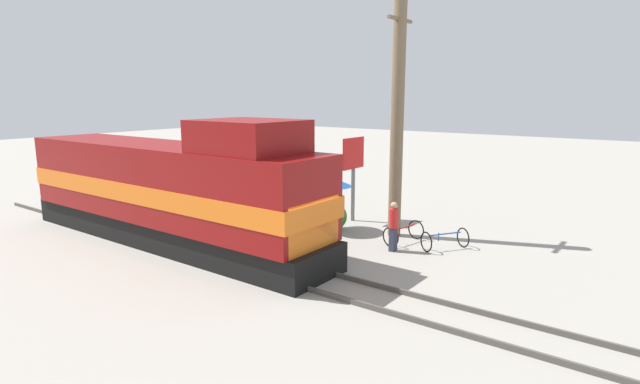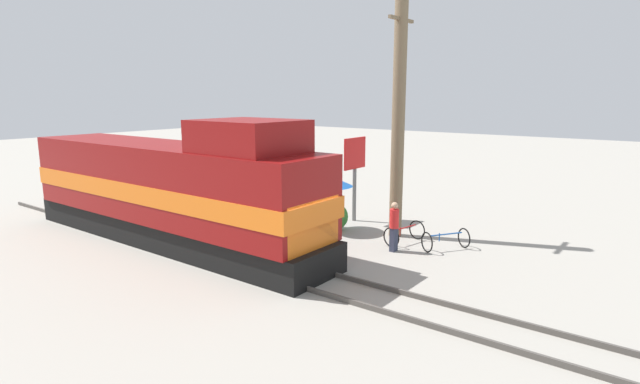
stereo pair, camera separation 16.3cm
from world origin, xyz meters
TOP-DOWN VIEW (x-y plane):
  - ground_plane at (0.00, 0.00)m, footprint 120.00×120.00m
  - rail_near at (-0.72, 0.00)m, footprint 0.08×35.55m
  - rail_far at (0.72, 0.00)m, footprint 0.08×35.55m
  - locomotive at (0.00, 5.53)m, footprint 2.95×14.91m
  - utility_pole at (6.05, -0.65)m, footprint 1.80×0.51m
  - vendor_umbrella at (5.06, 1.97)m, footprint 1.99×1.99m
  - billboard_sign at (7.07, 2.01)m, footprint 1.61×0.12m
  - shrub_cluster at (5.22, 1.81)m, footprint 1.17×1.17m
  - person_bystander at (4.16, -1.62)m, footprint 0.34×0.34m
  - bicycle at (5.31, -1.46)m, footprint 1.73×1.06m
  - bicycle_spare at (5.46, -3.08)m, footprint 1.79×1.53m

SIDE VIEW (x-z plane):
  - ground_plane at x=0.00m, z-range 0.00..0.00m
  - rail_near at x=-0.72m, z-range 0.00..0.15m
  - rail_far at x=0.72m, z-range 0.00..0.15m
  - bicycle_spare at x=5.46m, z-range 0.01..0.76m
  - bicycle at x=5.31m, z-range 0.01..0.78m
  - shrub_cluster at x=5.22m, z-range 0.00..1.17m
  - person_bystander at x=4.16m, z-range 0.09..1.92m
  - locomotive at x=0.00m, z-range -0.38..4.48m
  - vendor_umbrella at x=5.06m, z-range 0.95..3.29m
  - billboard_sign at x=7.07m, z-range 0.89..4.67m
  - utility_pole at x=6.05m, z-range 0.04..9.62m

